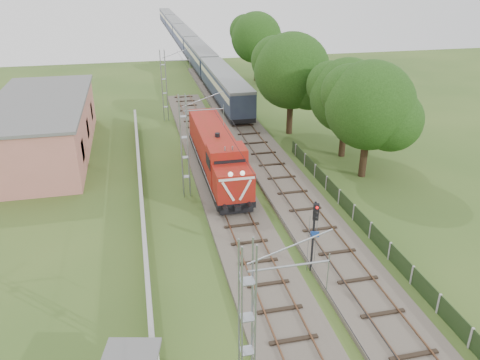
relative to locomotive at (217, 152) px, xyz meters
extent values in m
plane|color=#314F1D|center=(0.00, -15.29, -2.12)|extent=(140.00, 140.00, 0.00)
cube|color=#6B6054|center=(0.00, -8.29, -1.97)|extent=(4.20, 70.00, 0.30)
cube|color=black|center=(0.00, -8.29, -1.77)|extent=(2.40, 70.00, 0.10)
cube|color=brown|center=(-0.85, -8.29, -1.70)|extent=(0.08, 70.00, 0.05)
cube|color=brown|center=(0.85, -8.29, -1.70)|extent=(0.08, 70.00, 0.05)
cube|color=#6B6054|center=(5.00, 4.71, -1.97)|extent=(4.20, 80.00, 0.30)
cube|color=black|center=(5.00, 4.71, -1.77)|extent=(2.40, 80.00, 0.10)
cube|color=brown|center=(4.15, 4.71, -1.70)|extent=(0.08, 80.00, 0.05)
cube|color=brown|center=(5.85, 4.71, -1.70)|extent=(0.08, 80.00, 0.05)
cylinder|color=gray|center=(-1.50, -23.29, 4.68)|extent=(3.00, 0.08, 0.08)
cylinder|color=gray|center=(-1.50, -3.29, 4.68)|extent=(3.00, 0.08, 0.08)
cylinder|color=gray|center=(-1.50, 16.71, 4.68)|extent=(3.00, 0.08, 0.08)
cylinder|color=black|center=(0.00, -3.29, 3.38)|extent=(0.03, 70.00, 0.03)
cylinder|color=black|center=(0.00, -3.29, 4.68)|extent=(0.03, 70.00, 0.03)
cube|color=#9E9E99|center=(-6.50, -3.29, -1.37)|extent=(0.25, 40.00, 1.50)
cube|color=#B16B5F|center=(-15.00, 8.71, 0.38)|extent=(8.00, 20.00, 5.00)
cube|color=#606060|center=(-15.00, 8.71, 2.98)|extent=(8.40, 20.40, 0.25)
cube|color=black|center=(-11.05, 2.71, 0.08)|extent=(0.10, 1.60, 1.80)
cube|color=black|center=(-11.05, 8.71, 0.08)|extent=(0.10, 1.60, 1.80)
cube|color=black|center=(-11.05, 14.71, 0.08)|extent=(0.10, 1.60, 1.80)
cube|color=black|center=(8.00, -12.29, -1.52)|extent=(0.05, 32.00, 1.15)
cube|color=#9E9E99|center=(8.00, 2.71, -1.52)|extent=(0.12, 0.12, 1.20)
cube|color=black|center=(0.00, 0.11, -1.16)|extent=(2.80, 15.86, 0.47)
cube|color=black|center=(0.00, -5.02, -1.44)|extent=(2.05, 3.36, 0.47)
cube|color=black|center=(0.00, 5.25, -1.44)|extent=(2.05, 3.36, 0.47)
cube|color=black|center=(0.00, -7.72, -1.53)|extent=(2.43, 0.23, 0.33)
cube|color=#9D1211|center=(0.00, -6.65, 0.15)|extent=(2.71, 2.33, 2.15)
sphere|color=white|center=(-0.42, -7.77, 1.36)|extent=(0.34, 0.34, 0.34)
sphere|color=white|center=(0.42, -7.77, 1.36)|extent=(0.34, 0.34, 0.34)
cube|color=silver|center=(-0.61, -7.83, 0.10)|extent=(0.94, 0.06, 1.56)
cube|color=silver|center=(0.61, -7.83, 0.10)|extent=(0.94, 0.06, 1.56)
cube|color=silver|center=(0.00, -7.83, 0.99)|extent=(2.52, 0.06, 0.17)
cube|color=#9D1211|center=(0.00, -4.36, 0.57)|extent=(2.80, 2.24, 2.99)
cube|color=black|center=(0.00, -5.50, 1.03)|extent=(2.33, 0.06, 0.84)
cube|color=#9D1211|center=(0.00, 2.40, 0.29)|extent=(2.61, 11.29, 2.43)
cylinder|color=black|center=(0.00, -0.45, 1.64)|extent=(0.41, 0.41, 0.37)
cylinder|color=gray|center=(-0.28, -5.11, 2.20)|extent=(0.11, 0.11, 0.33)
cylinder|color=gray|center=(0.28, -5.11, 2.20)|extent=(0.11, 0.11, 0.33)
cube|color=black|center=(5.00, 22.32, -1.23)|extent=(2.83, 21.49, 0.49)
cube|color=#2E3A4D|center=(5.00, 22.32, 0.33)|extent=(2.93, 21.49, 2.64)
cube|color=beige|center=(5.00, 22.32, 0.82)|extent=(2.97, 20.63, 0.73)
cube|color=slate|center=(5.00, 22.32, 1.80)|extent=(2.98, 21.49, 0.34)
cube|color=black|center=(5.00, 44.79, -1.23)|extent=(2.83, 21.49, 0.49)
cube|color=#2E3A4D|center=(5.00, 44.79, 0.33)|extent=(2.93, 21.49, 2.64)
cube|color=beige|center=(5.00, 44.79, 0.82)|extent=(2.97, 20.63, 0.73)
cube|color=slate|center=(5.00, 44.79, 1.80)|extent=(2.98, 21.49, 0.34)
cube|color=black|center=(5.00, 67.26, -1.23)|extent=(2.83, 21.49, 0.49)
cube|color=#2E3A4D|center=(5.00, 67.26, 0.33)|extent=(2.93, 21.49, 2.64)
cube|color=beige|center=(5.00, 67.26, 0.82)|extent=(2.97, 20.63, 0.73)
cube|color=slate|center=(5.00, 67.26, 1.80)|extent=(2.98, 21.49, 0.34)
cube|color=black|center=(5.00, 89.73, -1.23)|extent=(2.83, 21.49, 0.49)
cube|color=#2E3A4D|center=(5.00, 89.73, 0.33)|extent=(2.93, 21.49, 2.64)
cube|color=beige|center=(5.00, 89.73, 0.82)|extent=(2.97, 20.63, 0.73)
cube|color=slate|center=(5.00, 89.73, 1.80)|extent=(2.98, 21.49, 0.34)
cube|color=black|center=(5.00, 112.20, -1.23)|extent=(2.83, 21.49, 0.49)
cube|color=#2E3A4D|center=(5.00, 112.20, 0.33)|extent=(2.93, 21.49, 2.64)
cube|color=beige|center=(5.00, 112.20, 0.82)|extent=(2.97, 20.63, 0.73)
cube|color=slate|center=(5.00, 112.20, 1.80)|extent=(2.98, 21.49, 0.34)
cylinder|color=black|center=(2.91, -14.85, 0.16)|extent=(0.13, 0.13, 4.57)
cube|color=black|center=(2.91, -14.99, 1.90)|extent=(0.37, 0.29, 1.01)
sphere|color=red|center=(2.91, -15.10, 2.22)|extent=(0.16, 0.16, 0.16)
sphere|color=black|center=(2.91, -15.10, 1.90)|extent=(0.16, 0.16, 0.16)
sphere|color=black|center=(2.91, -15.10, 1.58)|extent=(0.16, 0.16, 0.16)
cube|color=navy|center=(2.96, -14.96, 0.44)|extent=(0.49, 0.20, 0.37)
cube|color=#606060|center=(-7.40, -21.73, 0.09)|extent=(2.66, 2.66, 0.14)
cylinder|color=#3C2918|center=(12.26, 1.84, -0.07)|extent=(0.60, 0.60, 4.11)
sphere|color=#1A360E|center=(12.26, 1.84, 3.66)|extent=(6.72, 6.72, 6.72)
sphere|color=#1A360E|center=(13.60, 0.83, 2.73)|extent=(4.70, 4.70, 4.70)
sphere|color=#1A360E|center=(11.08, 3.02, 4.41)|extent=(4.37, 4.37, 4.37)
cylinder|color=#3C2918|center=(12.02, -2.89, 0.08)|extent=(0.61, 0.61, 4.40)
sphere|color=#1A360E|center=(12.02, -2.89, 4.07)|extent=(7.19, 7.19, 7.19)
sphere|color=#1A360E|center=(13.46, -3.97, 3.07)|extent=(5.04, 5.04, 5.04)
sphere|color=#1A360E|center=(10.76, -1.63, 4.87)|extent=(4.68, 4.68, 4.68)
cylinder|color=#3C2918|center=(9.47, 9.19, 0.24)|extent=(0.64, 0.64, 4.72)
sphere|color=#1A360E|center=(9.47, 9.19, 4.53)|extent=(7.73, 7.73, 7.73)
sphere|color=#1A360E|center=(11.01, 8.03, 3.46)|extent=(5.41, 5.41, 5.41)
sphere|color=#1A360E|center=(8.11, 10.54, 5.39)|extent=(5.02, 5.02, 5.02)
cylinder|color=#3C2918|center=(12.27, 34.34, 0.19)|extent=(0.56, 0.56, 4.63)
sphere|color=#1A360E|center=(12.27, 34.34, 4.40)|extent=(7.57, 7.57, 7.57)
sphere|color=#1A360E|center=(13.78, 33.20, 3.35)|extent=(5.30, 5.30, 5.30)
sphere|color=#1A360E|center=(10.94, 35.67, 5.24)|extent=(4.92, 4.92, 4.92)
camera|label=1|loc=(-6.18, -36.20, 14.26)|focal=35.00mm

